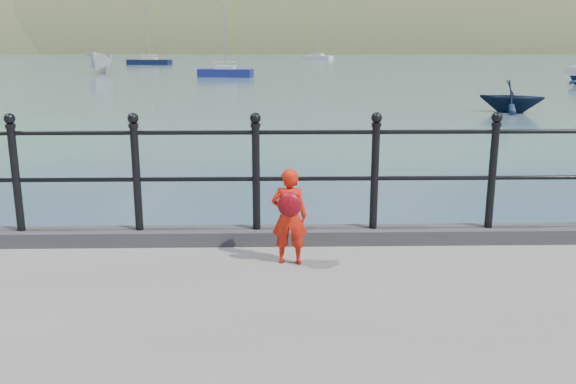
{
  "coord_description": "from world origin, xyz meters",
  "views": [
    {
      "loc": [
        -0.41,
        -6.15,
        3.02
      ],
      "look_at": [
        -0.28,
        -0.2,
        1.55
      ],
      "focal_mm": 38.0,
      "sensor_mm": 36.0,
      "label": 1
    }
  ],
  "objects_px": {
    "sailboat_deep": "(318,58)",
    "sailboat_left": "(149,62)",
    "railing": "(316,164)",
    "sailboat_port": "(226,73)",
    "launch_navy": "(512,96)",
    "launch_white": "(100,63)",
    "child": "(289,215)"
  },
  "relations": [
    {
      "from": "sailboat_left",
      "to": "sailboat_port",
      "type": "height_order",
      "value": "sailboat_left"
    },
    {
      "from": "railing",
      "to": "sailboat_port",
      "type": "xyz_separation_m",
      "value": [
        -4.69,
        48.7,
        -1.48
      ]
    },
    {
      "from": "railing",
      "to": "sailboat_port",
      "type": "height_order",
      "value": "sailboat_port"
    },
    {
      "from": "child",
      "to": "sailboat_left",
      "type": "bearing_deg",
      "value": -71.24
    },
    {
      "from": "child",
      "to": "sailboat_deep",
      "type": "distance_m",
      "value": 103.56
    },
    {
      "from": "railing",
      "to": "launch_white",
      "type": "xyz_separation_m",
      "value": [
        -17.27,
        54.66,
        -0.78
      ]
    },
    {
      "from": "railing",
      "to": "launch_white",
      "type": "height_order",
      "value": "railing"
    },
    {
      "from": "railing",
      "to": "launch_navy",
      "type": "bearing_deg",
      "value": 64.15
    },
    {
      "from": "launch_white",
      "to": "launch_navy",
      "type": "distance_m",
      "value": 43.61
    },
    {
      "from": "railing",
      "to": "child",
      "type": "relative_size",
      "value": 19.98
    },
    {
      "from": "sailboat_left",
      "to": "launch_white",
      "type": "bearing_deg",
      "value": -78.62
    },
    {
      "from": "sailboat_deep",
      "to": "sailboat_left",
      "type": "height_order",
      "value": "sailboat_left"
    },
    {
      "from": "railing",
      "to": "sailboat_left",
      "type": "xyz_separation_m",
      "value": [
        -17.27,
        78.5,
        -1.49
      ]
    },
    {
      "from": "child",
      "to": "launch_navy",
      "type": "xyz_separation_m",
      "value": [
        10.27,
        21.22,
        -0.76
      ]
    },
    {
      "from": "child",
      "to": "sailboat_left",
      "type": "distance_m",
      "value": 80.92
    },
    {
      "from": "child",
      "to": "launch_white",
      "type": "xyz_separation_m",
      "value": [
        -16.99,
        55.26,
        -0.42
      ]
    },
    {
      "from": "launch_white",
      "to": "launch_navy",
      "type": "height_order",
      "value": "launch_white"
    },
    {
      "from": "launch_white",
      "to": "sailboat_left",
      "type": "height_order",
      "value": "sailboat_left"
    },
    {
      "from": "railing",
      "to": "launch_navy",
      "type": "height_order",
      "value": "railing"
    },
    {
      "from": "launch_navy",
      "to": "sailboat_deep",
      "type": "xyz_separation_m",
      "value": [
        -2.67,
        82.05,
        -0.36
      ]
    },
    {
      "from": "launch_white",
      "to": "sailboat_left",
      "type": "distance_m",
      "value": 23.85
    },
    {
      "from": "railing",
      "to": "child",
      "type": "xyz_separation_m",
      "value": [
        -0.28,
        -0.61,
        -0.36
      ]
    },
    {
      "from": "launch_white",
      "to": "sailboat_left",
      "type": "relative_size",
      "value": 0.65
    },
    {
      "from": "sailboat_port",
      "to": "sailboat_left",
      "type": "bearing_deg",
      "value": 125.08
    },
    {
      "from": "railing",
      "to": "child",
      "type": "bearing_deg",
      "value": -114.78
    },
    {
      "from": "child",
      "to": "sailboat_port",
      "type": "height_order",
      "value": "sailboat_port"
    },
    {
      "from": "launch_navy",
      "to": "sailboat_deep",
      "type": "bearing_deg",
      "value": 27.13
    },
    {
      "from": "launch_white",
      "to": "child",
      "type": "bearing_deg",
      "value": -75.95
    },
    {
      "from": "sailboat_deep",
      "to": "sailboat_left",
      "type": "distance_m",
      "value": 34.47
    },
    {
      "from": "sailboat_deep",
      "to": "sailboat_port",
      "type": "bearing_deg",
      "value": -66.76
    },
    {
      "from": "sailboat_deep",
      "to": "railing",
      "type": "bearing_deg",
      "value": -58.29
    },
    {
      "from": "launch_navy",
      "to": "sailboat_port",
      "type": "xyz_separation_m",
      "value": [
        -14.67,
        28.09,
        -0.37
      ]
    }
  ]
}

